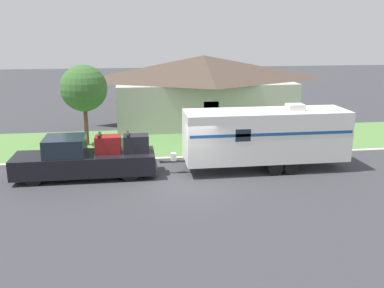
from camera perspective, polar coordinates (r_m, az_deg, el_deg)
The scene contains 8 objects.
ground_plane at distance 18.96m, azimuth -0.31°, elevation -5.38°, with size 120.00×120.00×0.00m, color #38383D.
curb_strip at distance 22.46m, azimuth -1.61°, elevation -1.91°, with size 80.00×0.30×0.14m.
lawn_strip at distance 25.97m, azimuth -2.53°, elevation 0.30°, with size 80.00×7.00×0.03m.
house_across_street at distance 30.80m, azimuth 1.53°, elevation 7.39°, with size 13.14×6.76×4.86m.
pickup_truck at distance 20.17m, azimuth -14.02°, elevation -1.93°, with size 6.46×1.96×2.04m.
travel_trailer at distance 20.81m, azimuth 9.80°, elevation 1.18°, with size 9.02×2.23×3.18m.
mailbox at distance 23.21m, azimuth 4.27°, elevation 1.14°, with size 0.48×0.20×1.38m.
tree_in_yard at distance 25.32m, azimuth -14.23°, elevation 7.20°, with size 2.67×2.67×4.71m.
Camera 1 is at (-2.41, -17.60, 6.61)m, focal length 40.00 mm.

